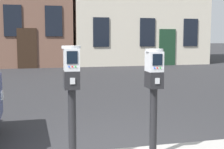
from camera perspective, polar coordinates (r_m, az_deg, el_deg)
parking_meter_near_kerb at (r=3.71m, az=-7.11°, el=-1.55°), size 0.23×0.26×1.37m
parking_meter_twin_adjacent at (r=3.96m, az=7.38°, el=-1.48°), size 0.23×0.26×1.33m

